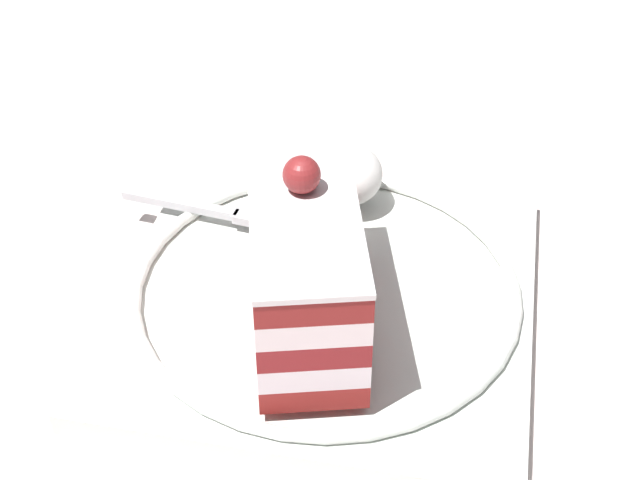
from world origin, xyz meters
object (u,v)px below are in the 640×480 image
at_px(dessert_plate, 320,298).
at_px(whipped_cream_dollop, 349,174).
at_px(cake_slice, 304,264).
at_px(fork, 221,212).

relative_size(dessert_plate, whipped_cream_dollop, 6.47).
distance_m(cake_slice, fork, 0.10).
height_order(dessert_plate, whipped_cream_dollop, whipped_cream_dollop).
bearing_deg(cake_slice, dessert_plate, 94.09).
bearing_deg(dessert_plate, cake_slice, -85.91).
bearing_deg(dessert_plate, whipped_cream_dollop, 98.09).
relative_size(whipped_cream_dollop, fork, 0.33).
xyz_separation_m(dessert_plate, fork, (-0.07, 0.03, 0.01)).
bearing_deg(fork, dessert_plate, -25.10).
distance_m(dessert_plate, whipped_cream_dollop, 0.08).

